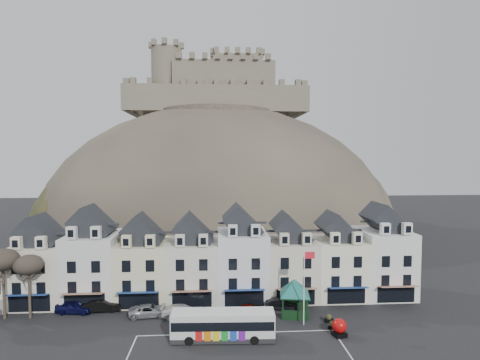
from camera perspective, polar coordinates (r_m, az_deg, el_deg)
name	(u,v)px	position (r m, az deg, el deg)	size (l,w,h in m)	color
ground	(219,358)	(40.74, -3.22, -25.40)	(300.00, 300.00, 0.00)	black
coach_bay_markings	(239,350)	(41.90, -0.23, -24.53)	(22.00, 7.50, 0.01)	silver
townhouse_terrace	(219,260)	(53.60, -3.21, -12.07)	(54.40, 9.35, 11.80)	#EDE5CD
castle_hill	(222,226)	(106.44, -2.82, -7.08)	(100.00, 76.00, 68.00)	#3A332C
castle	(218,87)	(113.46, -3.32, 13.93)	(50.20, 22.20, 22.00)	#6C6152
tree_left_mid	(3,260)	(54.33, -32.45, -10.29)	(3.78, 3.78, 8.64)	#3C3226
tree_left_near	(29,265)	(53.14, -29.53, -11.26)	(3.43, 3.43, 7.84)	#3C3226
bus	(223,324)	(43.25, -2.60, -21.04)	(11.15, 3.03, 3.12)	#262628
bus_shelter	(295,287)	(48.74, 8.32, -15.85)	(7.15, 7.15, 4.59)	black
red_buoy	(339,327)	(45.53, 14.89, -20.86)	(1.59, 1.59, 1.95)	black
flagpole	(305,282)	(45.84, 9.86, -15.08)	(1.30, 0.13, 8.96)	silver
planter_west	(329,319)	(48.65, 13.38, -19.85)	(0.99, 0.69, 0.99)	black
planter_east	(333,325)	(47.02, 13.92, -20.70)	(1.11, 0.76, 1.01)	black
car_navy	(75,307)	(54.06, -23.90, -17.26)	(1.86, 4.62, 1.57)	#0B0C37
car_black	(102,305)	(53.31, -20.25, -17.47)	(1.67, 4.80, 1.58)	black
car_silver	(150,311)	(50.31, -13.62, -18.76)	(2.32, 4.96, 1.40)	#93969A
car_white	(183,311)	(49.15, -8.75, -19.18)	(2.13, 5.25, 1.52)	silver
car_maroon	(250,309)	(49.73, 1.47, -19.02)	(1.50, 3.73, 1.27)	#550D04
car_charcoal	(282,304)	(51.23, 6.46, -18.26)	(1.49, 4.27, 1.41)	black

